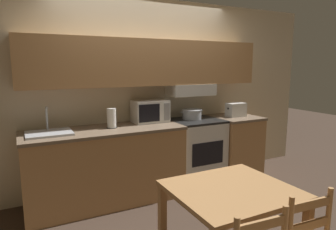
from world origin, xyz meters
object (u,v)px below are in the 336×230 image
Objects in this scene: stove_range at (195,151)px; sink_basin at (49,133)px; toaster at (236,110)px; paper_towel_roll at (112,118)px; cooking_pot at (192,114)px; dining_table at (231,203)px; microwave at (150,111)px.

sink_basin is (-1.92, -0.02, 0.48)m from stove_range.
paper_towel_roll reaches higher than toaster.
cooking_pot reaches higher than stove_range.
paper_towel_roll is (-1.20, -0.00, 0.58)m from stove_range.
toaster is at bearing -3.70° from stove_range.
cooking_pot is 0.41× the size of dining_table.
microwave is at bearing 84.12° from dining_table.
paper_towel_roll is (-1.87, 0.04, 0.02)m from toaster.
toaster is 2.59m from sink_basin.
toaster is (0.67, -0.04, 0.56)m from stove_range.
sink_basin reaches higher than cooking_pot.
stove_range is 2.55× the size of cooking_pot.
toaster is at bearing -7.45° from microwave.
cooking_pot is 0.74× the size of sink_basin.
stove_range is 0.87m from toaster.
stove_range is at bearing 0.72° from sink_basin.
dining_table is at bearing -78.66° from paper_towel_roll.
stove_range is 1.99× the size of microwave.
cooking_pot is at bearing 170.96° from toaster.
microwave is 2.01m from dining_table.
toaster reaches higher than stove_range.
cooking_pot is 1.51× the size of paper_towel_roll.
cooking_pot is 1.18m from paper_towel_roll.
dining_table is (1.08, -1.80, -0.29)m from sink_basin.
toaster is (1.31, -0.17, -0.04)m from microwave.
dining_table is (0.37, -1.82, -0.39)m from paper_towel_roll.
microwave is 1.93× the size of paper_towel_roll.
dining_table is at bearing -113.28° from cooking_pot.
cooking_pot is 1.90m from sink_basin.
microwave is 0.95× the size of sink_basin.
cooking_pot is 1.24× the size of toaster.
cooking_pot is at bearing -5.63° from microwave.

